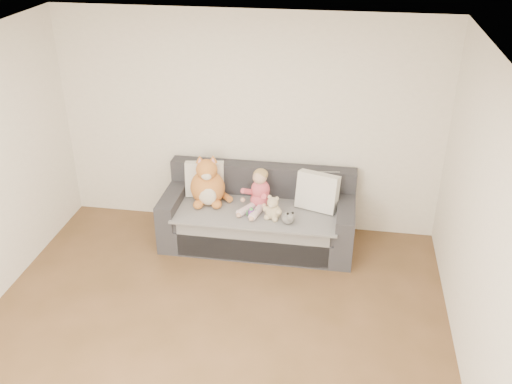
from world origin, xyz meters
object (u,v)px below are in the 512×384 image
teddy_bear (273,210)px  sippy_cup (251,212)px  sofa (259,218)px  toddler (259,192)px  plush_cat (208,185)px

teddy_bear → sippy_cup: bearing=-163.7°
teddy_bear → sippy_cup: size_ratio=2.35×
sofa → teddy_bear: (0.20, -0.26, 0.28)m
toddler → teddy_bear: (0.19, -0.22, -0.09)m
sofa → sippy_cup: size_ratio=18.07×
toddler → teddy_bear: bearing=-28.1°
plush_cat → sofa: bearing=-9.4°
sofa → teddy_bear: sofa is taller
sofa → toddler: (0.01, -0.05, 0.36)m
toddler → sippy_cup: bearing=-81.9°
sofa → plush_cat: 0.71m
teddy_bear → sippy_cup: (-0.24, 0.00, -0.05)m
sippy_cup → toddler: bearing=77.6°
sofa → sippy_cup: (-0.04, -0.26, 0.23)m
plush_cat → sippy_cup: 0.62m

